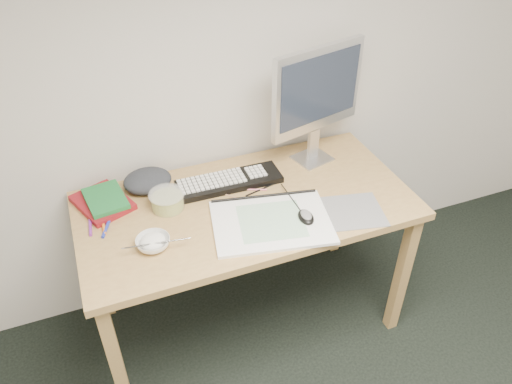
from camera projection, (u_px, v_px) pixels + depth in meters
desk at (247, 217)px, 2.15m from camera, size 1.40×0.70×0.75m
mousepad at (353, 211)px, 2.05m from camera, size 0.29×0.27×0.00m
sketchpad at (271, 222)px, 1.98m from camera, size 0.52×0.42×0.01m
keyboard at (229, 182)px, 2.19m from camera, size 0.46×0.16×0.03m
monitor at (317, 93)px, 2.15m from camera, size 0.46×0.18×0.55m
mouse at (306, 215)px, 1.98m from camera, size 0.07×0.10×0.03m
rice_bowl at (153, 243)px, 1.87m from camera, size 0.15×0.15×0.04m
chopsticks at (157, 243)px, 1.83m from camera, size 0.24×0.05×0.02m
fruit_tub at (167, 201)px, 2.05m from camera, size 0.19×0.19×0.07m
book_red at (102, 203)px, 2.08m from camera, size 0.26×0.30×0.02m
book_green at (105, 199)px, 2.06m from camera, size 0.18×0.23×0.02m
cloth_lump at (148, 181)px, 2.16m from camera, size 0.21×0.19×0.07m
pencil_pink at (245, 189)px, 2.16m from camera, size 0.18×0.08×0.01m
pencil_tan at (242, 200)px, 2.10m from camera, size 0.11×0.13×0.01m
pencil_black at (262, 189)px, 2.17m from camera, size 0.17×0.05×0.01m
marker_blue at (107, 225)px, 1.97m from camera, size 0.07×0.14×0.01m
marker_orange at (103, 224)px, 1.98m from camera, size 0.02×0.14×0.01m
marker_purple at (90, 225)px, 1.97m from camera, size 0.02×0.13×0.01m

